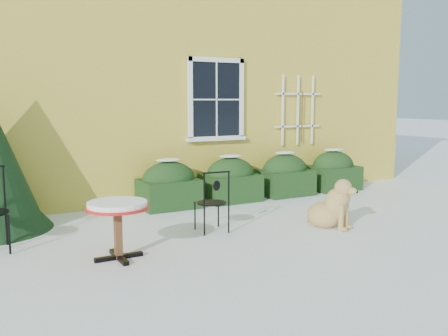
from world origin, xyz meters
TOP-DOWN VIEW (x-y plane):
  - ground at (0.00, 0.00)m, footprint 80.00×80.00m
  - house at (0.00, 7.00)m, footprint 12.40×8.40m
  - hedge_row at (1.65, 2.55)m, footprint 4.95×0.80m
  - bistro_table at (-2.02, 0.05)m, footprint 0.79×0.79m
  - patio_chair_near at (-0.39, 0.64)m, footprint 0.45×0.45m
  - dog at (1.33, -0.04)m, footprint 0.69×0.88m

SIDE VIEW (x-z plane):
  - ground at x=0.00m, z-range 0.00..0.00m
  - dog at x=1.33m, z-range -0.08..0.72m
  - hedge_row at x=1.65m, z-range -0.05..0.86m
  - patio_chair_near at x=-0.39m, z-range 0.00..0.93m
  - bistro_table at x=-2.02m, z-range 0.24..0.97m
  - house at x=0.00m, z-range 0.02..6.42m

